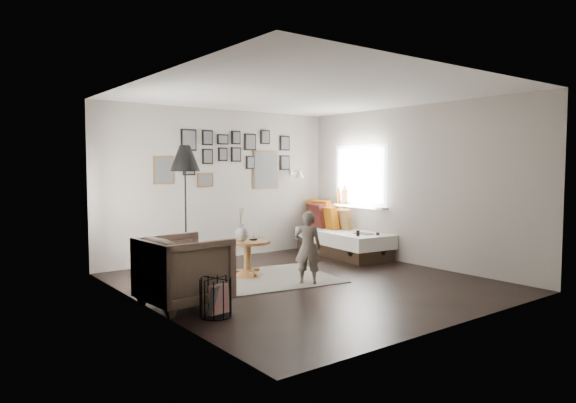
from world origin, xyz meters
TOP-DOWN VIEW (x-y plane):
  - ground at (0.00, 0.00)m, footprint 4.80×4.80m
  - wall_back at (0.00, 2.40)m, footprint 4.50×0.00m
  - wall_front at (0.00, -2.40)m, footprint 4.50×0.00m
  - wall_left at (-2.25, 0.00)m, footprint 0.00×4.80m
  - wall_right at (2.25, 0.00)m, footprint 0.00×4.80m
  - ceiling at (0.00, 0.00)m, footprint 4.80×4.80m
  - door_left at (-2.23, 1.20)m, footprint 0.00×2.14m
  - window_right at (2.18, 1.34)m, footprint 0.15×1.32m
  - gallery_wall at (0.29, 2.38)m, footprint 2.74×0.03m
  - wall_sconce at (1.55, 2.13)m, footprint 0.18×0.36m
  - rug at (-0.48, 0.55)m, footprint 2.43×1.89m
  - pedestal_table at (-0.44, 0.84)m, footprint 0.67×0.67m
  - vase at (-0.52, 0.86)m, footprint 0.19×0.19m
  - candles at (-0.33, 0.84)m, footprint 0.12×0.12m
  - daybed at (1.91, 1.39)m, footprint 1.06×2.06m
  - magazine_on_daybed at (1.86, 0.74)m, footprint 0.24×0.31m
  - armchair at (-1.89, -0.07)m, footprint 0.96×0.94m
  - armchair_cushion at (-1.86, -0.02)m, footprint 0.39×0.40m
  - floor_lamp at (-1.09, 1.53)m, footprint 0.45×0.45m
  - magazine_basket at (-1.80, -0.66)m, footprint 0.42×0.42m
  - demijohn_large at (1.60, 0.61)m, footprint 0.36×0.36m
  - demijohn_small at (1.95, 0.49)m, footprint 0.32×0.32m
  - child at (-0.05, -0.08)m, footprint 0.43×0.43m

SIDE VIEW (x-z plane):
  - ground at x=0.00m, z-range 0.00..0.00m
  - rug at x=-0.48m, z-range 0.00..0.01m
  - demijohn_small at x=1.95m, z-range -0.06..0.44m
  - magazine_basket at x=-1.80m, z-range 0.00..0.41m
  - demijohn_large at x=1.60m, z-range -0.06..0.48m
  - pedestal_table at x=-0.44m, z-range -0.02..0.51m
  - daybed at x=1.91m, z-range -0.18..0.79m
  - armchair at x=-1.89m, z-range 0.00..0.82m
  - magazine_on_daybed at x=1.86m, z-range 0.45..0.46m
  - armchair_cushion at x=-1.86m, z-range 0.40..0.56m
  - child at x=-0.05m, z-range 0.00..1.01m
  - candles at x=-0.33m, z-range 0.52..0.77m
  - vase at x=-0.52m, z-range 0.43..0.91m
  - window_right at x=2.18m, z-range 0.28..1.58m
  - door_left at x=-2.23m, z-range -0.02..2.12m
  - wall_back at x=0.00m, z-range -0.95..3.55m
  - wall_front at x=0.00m, z-range -0.95..3.55m
  - wall_left at x=-2.25m, z-range -1.10..3.70m
  - wall_right at x=2.25m, z-range -1.10..3.70m
  - wall_sconce at x=1.55m, z-range 1.38..1.54m
  - floor_lamp at x=-1.09m, z-range 0.70..2.62m
  - gallery_wall at x=0.29m, z-range 1.20..2.28m
  - ceiling at x=0.00m, z-range 2.60..2.60m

